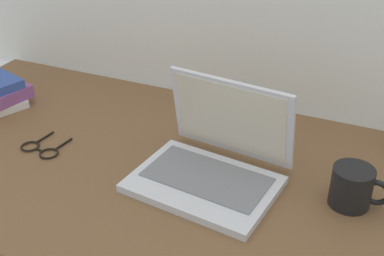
{
  "coord_description": "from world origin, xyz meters",
  "views": [
    {
      "loc": [
        0.42,
        -0.86,
        0.69
      ],
      "look_at": [
        0.04,
        0.0,
        0.15
      ],
      "focal_mm": 46.47,
      "sensor_mm": 36.0,
      "label": 1
    }
  ],
  "objects": [
    {
      "name": "desk",
      "position": [
        0.0,
        0.0,
        0.01
      ],
      "size": [
        1.6,
        0.76,
        0.03
      ],
      "color": "brown",
      "rests_on": "ground"
    },
    {
      "name": "eyeglasses",
      "position": [
        -0.34,
        -0.06,
        0.03
      ],
      "size": [
        0.12,
        0.11,
        0.01
      ],
      "color": "black",
      "rests_on": "desk"
    },
    {
      "name": "coffee_mug",
      "position": [
        0.39,
        0.03,
        0.07
      ],
      "size": [
        0.12,
        0.09,
        0.09
      ],
      "color": "black",
      "rests_on": "desk"
    },
    {
      "name": "laptop",
      "position": [
        0.1,
        0.0,
        0.08
      ],
      "size": [
        0.33,
        0.29,
        0.22
      ],
      "color": "silver",
      "rests_on": "desk"
    }
  ]
}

